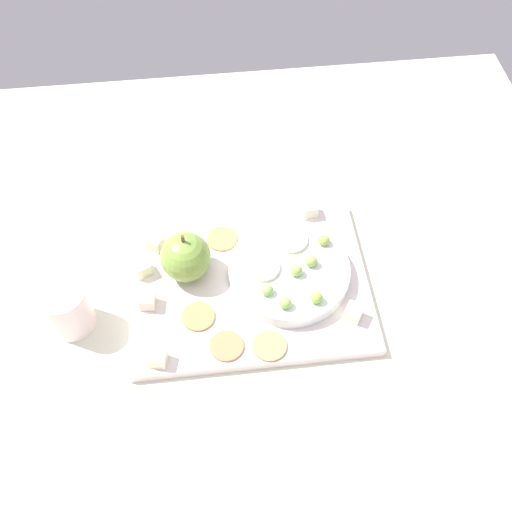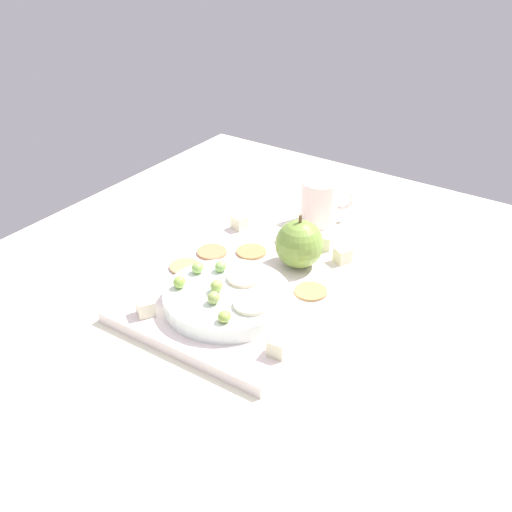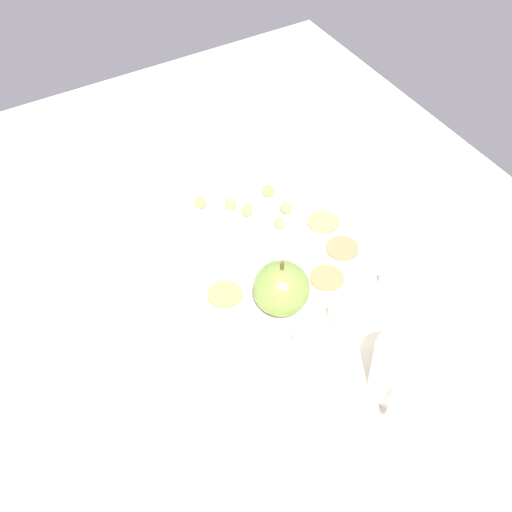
% 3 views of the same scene
% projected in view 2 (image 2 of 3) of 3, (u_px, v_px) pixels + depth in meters
% --- Properties ---
extents(table, '(1.13, 1.00, 0.04)m').
position_uv_depth(table, '(261.00, 319.00, 0.98)').
color(table, silver).
rests_on(table, ground).
extents(platter, '(0.37, 0.28, 0.02)m').
position_uv_depth(platter, '(251.00, 290.00, 1.00)').
color(platter, silver).
rests_on(platter, table).
extents(serving_dish, '(0.19, 0.19, 0.02)m').
position_uv_depth(serving_dish, '(227.00, 298.00, 0.94)').
color(serving_dish, white).
rests_on(serving_dish, platter).
extents(apple_whole, '(0.08, 0.08, 0.08)m').
position_uv_depth(apple_whole, '(299.00, 244.00, 1.02)').
color(apple_whole, '#7A9F40').
rests_on(apple_whole, platter).
extents(apple_stem, '(0.01, 0.01, 0.01)m').
position_uv_depth(apple_stem, '(300.00, 219.00, 1.00)').
color(apple_stem, brown).
rests_on(apple_stem, apple_whole).
extents(cheese_cube_0, '(0.03, 0.03, 0.02)m').
position_uv_depth(cheese_cube_0, '(240.00, 222.00, 1.15)').
color(cheese_cube_0, '#F6F4C6').
rests_on(cheese_cube_0, platter).
extents(cheese_cube_1, '(0.03, 0.03, 0.02)m').
position_uv_depth(cheese_cube_1, '(290.00, 234.00, 1.11)').
color(cheese_cube_1, '#F1E2BF').
rests_on(cheese_cube_1, platter).
extents(cheese_cube_2, '(0.03, 0.03, 0.02)m').
position_uv_depth(cheese_cube_2, '(343.00, 255.00, 1.05)').
color(cheese_cube_2, '#F5F0C3').
rests_on(cheese_cube_2, platter).
extents(cheese_cube_3, '(0.03, 0.03, 0.02)m').
position_uv_depth(cheese_cube_3, '(323.00, 242.00, 1.08)').
color(cheese_cube_3, '#EEF4C1').
rests_on(cheese_cube_3, platter).
extents(cheese_cube_4, '(0.03, 0.03, 0.02)m').
position_uv_depth(cheese_cube_4, '(278.00, 347.00, 0.85)').
color(cheese_cube_4, '#EDE8BE').
rests_on(cheese_cube_4, platter).
extents(cheese_cube_5, '(0.03, 0.03, 0.02)m').
position_uv_depth(cheese_cube_5, '(145.00, 307.00, 0.92)').
color(cheese_cube_5, '#F2EDC9').
rests_on(cheese_cube_5, platter).
extents(cracker_0, '(0.05, 0.05, 0.00)m').
position_uv_depth(cracker_0, '(251.00, 252.00, 1.08)').
color(cracker_0, '#B18350').
rests_on(cracker_0, platter).
extents(cracker_1, '(0.05, 0.05, 0.00)m').
position_uv_depth(cracker_1, '(311.00, 291.00, 0.97)').
color(cracker_1, tan).
rests_on(cracker_1, platter).
extents(cracker_2, '(0.05, 0.05, 0.00)m').
position_uv_depth(cracker_2, '(212.00, 252.00, 1.08)').
color(cracker_2, tan).
rests_on(cracker_2, platter).
extents(cracker_3, '(0.05, 0.05, 0.00)m').
position_uv_depth(cracker_3, '(185.00, 267.00, 1.04)').
color(cracker_3, tan).
rests_on(cracker_3, platter).
extents(grape_0, '(0.02, 0.02, 0.02)m').
position_uv_depth(grape_0, '(216.00, 286.00, 0.93)').
color(grape_0, '#9BBB56').
rests_on(grape_0, serving_dish).
extents(grape_1, '(0.02, 0.02, 0.02)m').
position_uv_depth(grape_1, '(224.00, 317.00, 0.87)').
color(grape_1, '#97B14E').
rests_on(grape_1, serving_dish).
extents(grape_2, '(0.02, 0.02, 0.02)m').
position_uv_depth(grape_2, '(222.00, 265.00, 0.98)').
color(grape_2, '#91C161').
rests_on(grape_2, serving_dish).
extents(grape_3, '(0.02, 0.02, 0.02)m').
position_uv_depth(grape_3, '(179.00, 282.00, 0.94)').
color(grape_3, '#93BD4C').
rests_on(grape_3, serving_dish).
extents(grape_4, '(0.02, 0.02, 0.02)m').
position_uv_depth(grape_4, '(214.00, 298.00, 0.91)').
color(grape_4, '#9CB55D').
rests_on(grape_4, serving_dish).
extents(grape_5, '(0.02, 0.02, 0.02)m').
position_uv_depth(grape_5, '(198.00, 268.00, 0.98)').
color(grape_5, '#95C05C').
rests_on(grape_5, serving_dish).
extents(apple_slice_0, '(0.05, 0.05, 0.01)m').
position_uv_depth(apple_slice_0, '(251.00, 305.00, 0.90)').
color(apple_slice_0, beige).
rests_on(apple_slice_0, serving_dish).
extents(apple_slice_1, '(0.05, 0.05, 0.01)m').
position_uv_depth(apple_slice_1, '(245.00, 277.00, 0.96)').
color(apple_slice_1, beige).
rests_on(apple_slice_1, serving_dish).
extents(cup, '(0.08, 0.08, 0.08)m').
position_uv_depth(cup, '(320.00, 202.00, 1.19)').
color(cup, white).
rests_on(cup, table).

